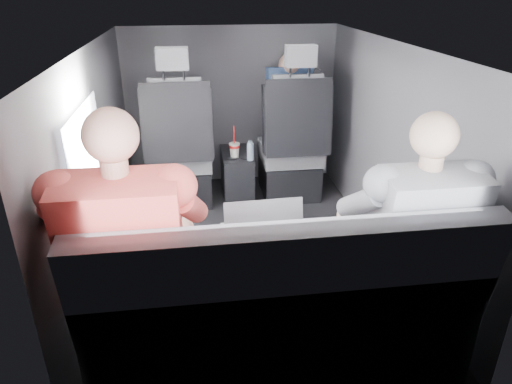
{
  "coord_description": "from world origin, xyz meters",
  "views": [
    {
      "loc": [
        -0.32,
        -2.6,
        1.68
      ],
      "look_at": [
        0.03,
        -0.05,
        0.48
      ],
      "focal_mm": 32.0,
      "sensor_mm": 36.0,
      "label": 1
    }
  ],
  "objects": [
    {
      "name": "floor",
      "position": [
        0.0,
        0.0,
        0.0
      ],
      "size": [
        2.6,
        2.6,
        0.0
      ],
      "primitive_type": "plane",
      "color": "black",
      "rests_on": "ground"
    },
    {
      "name": "ceiling",
      "position": [
        0.0,
        0.0,
        1.35
      ],
      "size": [
        2.6,
        2.6,
        0.0
      ],
      "primitive_type": "plane",
      "rotation": [
        3.14,
        0.0,
        0.0
      ],
      "color": "#B2B2AD",
      "rests_on": "panel_back"
    },
    {
      "name": "panel_left",
      "position": [
        -0.9,
        0.0,
        0.68
      ],
      "size": [
        0.02,
        2.6,
        1.35
      ],
      "primitive_type": "cube",
      "color": "#56565B",
      "rests_on": "floor"
    },
    {
      "name": "panel_right",
      "position": [
        0.9,
        0.0,
        0.68
      ],
      "size": [
        0.02,
        2.6,
        1.35
      ],
      "primitive_type": "cube",
      "color": "#56565B",
      "rests_on": "floor"
    },
    {
      "name": "panel_front",
      "position": [
        0.0,
        1.3,
        0.68
      ],
      "size": [
        1.8,
        0.02,
        1.35
      ],
      "primitive_type": "cube",
      "color": "#56565B",
      "rests_on": "floor"
    },
    {
      "name": "panel_back",
      "position": [
        0.0,
        -1.3,
        0.68
      ],
      "size": [
        1.8,
        0.02,
        1.35
      ],
      "primitive_type": "cube",
      "color": "#56565B",
      "rests_on": "floor"
    },
    {
      "name": "side_window",
      "position": [
        -0.88,
        -0.3,
        0.9
      ],
      "size": [
        0.02,
        0.75,
        0.42
      ],
      "primitive_type": "cube",
      "color": "white",
      "rests_on": "panel_left"
    },
    {
      "name": "seatbelt",
      "position": [
        0.45,
        0.67,
        0.8
      ],
      "size": [
        0.35,
        0.11,
        0.59
      ],
      "primitive_type": "cube",
      "rotation": [
        -0.14,
        0.49,
        0.0
      ],
      "color": "black",
      "rests_on": "front_seat_right"
    },
    {
      "name": "front_seat_left",
      "position": [
        -0.45,
        0.84,
        0.4
      ],
      "size": [
        0.52,
        0.58,
        1.26
      ],
      "color": "black",
      "rests_on": "floor"
    },
    {
      "name": "front_seat_right",
      "position": [
        0.45,
        0.84,
        0.4
      ],
      "size": [
        0.52,
        0.58,
        1.26
      ],
      "color": "black",
      "rests_on": "floor"
    },
    {
      "name": "center_console",
      "position": [
        0.0,
        0.88,
        0.2
      ],
      "size": [
        0.24,
        0.48,
        0.41
      ],
      "color": "black",
      "rests_on": "floor"
    },
    {
      "name": "rear_bench",
      "position": [
        0.0,
        -1.06,
        0.31
      ],
      "size": [
        1.6,
        0.57,
        0.92
      ],
      "color": "slate",
      "rests_on": "floor"
    },
    {
      "name": "soda_cup",
      "position": [
        -0.02,
        0.78,
        0.47
      ],
      "size": [
        0.08,
        0.08,
        0.26
      ],
      "color": "white",
      "rests_on": "center_console"
    },
    {
      "name": "water_bottle",
      "position": [
        0.09,
        0.71,
        0.47
      ],
      "size": [
        0.05,
        0.05,
        0.15
      ],
      "color": "#99B6D0",
      "rests_on": "center_console"
    },
    {
      "name": "laptop_white",
      "position": [
        -0.66,
        -0.78,
        0.63
      ],
      "size": [
        0.34,
        0.33,
        0.23
      ],
      "color": "silver",
      "rests_on": "passenger_rear_left"
    },
    {
      "name": "laptop_silver",
      "position": [
        -0.05,
        -0.81,
        0.63
      ],
      "size": [
        0.35,
        0.32,
        0.25
      ],
      "color": "#A5A5AA",
      "rests_on": "rear_bench"
    },
    {
      "name": "laptop_black",
      "position": [
        0.6,
        -0.82,
        0.63
      ],
      "size": [
        0.33,
        0.3,
        0.23
      ],
      "color": "black",
      "rests_on": "passenger_rear_right"
    },
    {
      "name": "passenger_rear_left",
      "position": [
        -0.61,
        -0.97,
        0.66
      ],
      "size": [
        0.55,
        0.66,
        1.3
      ],
      "color": "#323136",
      "rests_on": "rear_bench"
    },
    {
      "name": "passenger_rear_right",
      "position": [
        0.57,
        -0.97,
        0.63
      ],
      "size": [
        0.51,
        0.63,
        1.24
      ],
      "color": "navy",
      "rests_on": "rear_bench"
    },
    {
      "name": "passenger_front_right",
      "position": [
        0.47,
        1.1,
        0.74
      ],
      "size": [
        0.37,
        0.37,
        0.72
      ],
      "color": "navy",
      "rests_on": "front_seat_right"
    }
  ]
}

